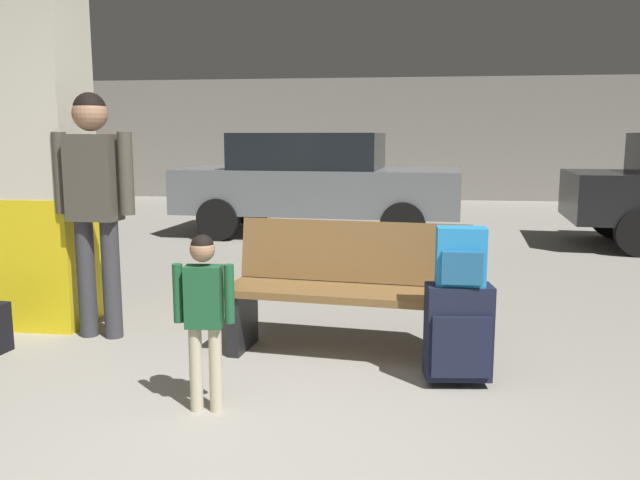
{
  "coord_description": "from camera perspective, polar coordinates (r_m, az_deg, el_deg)",
  "views": [
    {
      "loc": [
        0.7,
        -2.46,
        1.46
      ],
      "look_at": [
        0.19,
        1.3,
        0.85
      ],
      "focal_mm": 36.34,
      "sensor_mm": 36.0,
      "label": 1
    }
  ],
  "objects": [
    {
      "name": "suitcase",
      "position": [
        3.92,
        12.08,
        -7.97
      ],
      "size": [
        0.4,
        0.27,
        0.6
      ],
      "color": "#191E33",
      "rests_on": "ground_plane"
    },
    {
      "name": "parked_car_far",
      "position": [
        9.65,
        -0.29,
        5.21
      ],
      "size": [
        4.2,
        2.0,
        1.51
      ],
      "color": "slate",
      "rests_on": "ground_plane"
    },
    {
      "name": "ground_plane",
      "position": [
        6.67,
        1.43,
        -3.98
      ],
      "size": [
        18.0,
        18.0,
        0.1
      ],
      "primitive_type": "cube",
      "color": "gray"
    },
    {
      "name": "structural_pillar",
      "position": [
        5.37,
        -23.15,
        8.29
      ],
      "size": [
        0.57,
        0.57,
        2.92
      ],
      "color": "yellow",
      "rests_on": "ground_plane"
    },
    {
      "name": "child",
      "position": [
        3.46,
        -10.21,
        -5.55
      ],
      "size": [
        0.32,
        0.19,
        0.96
      ],
      "color": "beige",
      "rests_on": "ground_plane"
    },
    {
      "name": "backpack_bright",
      "position": [
        3.81,
        12.3,
        -1.49
      ],
      "size": [
        0.28,
        0.2,
        0.34
      ],
      "color": "#268CD8",
      "rests_on": "suitcase"
    },
    {
      "name": "garage_back_wall",
      "position": [
        15.33,
        5.07,
        8.84
      ],
      "size": [
        18.0,
        0.12,
        2.8
      ],
      "primitive_type": "cube",
      "color": "gray",
      "rests_on": "ground_plane"
    },
    {
      "name": "bench",
      "position": [
        4.34,
        2.44,
        -4.43
      ],
      "size": [
        1.65,
        0.7,
        0.89
      ],
      "color": "brown",
      "rests_on": "ground_plane"
    },
    {
      "name": "adult",
      "position": [
        4.89,
        -19.28,
        4.27
      ],
      "size": [
        0.6,
        0.24,
        1.76
      ],
      "color": "#38383D",
      "rests_on": "ground_plane"
    }
  ]
}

